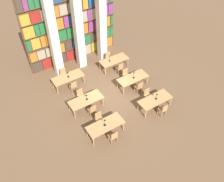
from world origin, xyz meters
The scene contains 29 objects.
ground_plane centered at (0.00, 0.00, 0.00)m, with size 40.00×40.00×0.00m, color brown.
bookshelf_bank centered at (0.02, 4.97, 2.69)m, with size 6.84×0.35×5.50m.
pillar_left centered at (-1.77, 3.90, 3.00)m, with size 0.54×0.54×6.00m.
pillar_center centered at (0.00, 3.90, 3.00)m, with size 0.54×0.54×6.00m.
pillar_right centered at (1.77, 3.90, 3.00)m, with size 0.54×0.54×6.00m.
reading_table_0 centered at (-1.77, -2.33, 0.65)m, with size 2.09×0.90×0.72m.
chair_0 centered at (-1.73, -3.06, 0.48)m, with size 0.42×0.40×0.88m.
chair_1 centered at (-1.73, -1.59, 0.48)m, with size 0.42×0.40×0.88m.
desk_lamp_0 centered at (-1.81, -2.33, 1.04)m, with size 0.14×0.14×0.47m.
reading_table_1 centered at (1.76, -2.30, 0.65)m, with size 2.09×0.90×0.72m.
chair_2 centered at (1.80, -3.03, 0.48)m, with size 0.42×0.40×0.88m.
chair_3 centered at (1.80, -1.56, 0.48)m, with size 0.42×0.40×0.88m.
desk_lamp_1 centered at (1.83, -2.30, 1.02)m, with size 0.14×0.14×0.44m.
reading_table_2 centered at (-1.77, -0.07, 0.65)m, with size 2.09×0.90×0.72m.
chair_4 centered at (-1.74, -0.80, 0.48)m, with size 0.42×0.40×0.88m.
chair_5 centered at (-1.74, 0.66, 0.48)m, with size 0.42×0.40×0.88m.
desk_lamp_2 centered at (-1.70, -0.08, 0.99)m, with size 0.14×0.14×0.40m.
reading_table_3 centered at (1.80, 0.04, 0.65)m, with size 2.09×0.90×0.72m.
chair_6 centered at (1.78, -0.70, 0.48)m, with size 0.42×0.40×0.88m.
chair_7 centered at (1.78, 0.77, 0.48)m, with size 0.42×0.40×0.88m.
desk_lamp_3 centered at (1.83, -0.01, 1.05)m, with size 0.14×0.14×0.49m.
reading_table_4 centered at (-1.78, 2.41, 0.65)m, with size 2.09×0.90×0.72m.
chair_8 centered at (-1.77, 1.67, 0.48)m, with size 0.42×0.40×0.88m.
chair_9 centered at (-1.77, 3.14, 0.48)m, with size 0.42×0.40×0.88m.
desk_lamp_4 centered at (-1.74, 2.40, 1.01)m, with size 0.14×0.14×0.43m.
reading_table_5 centered at (1.83, 2.35, 0.65)m, with size 2.09×0.90×0.72m.
chair_10 centered at (1.83, 1.61, 0.48)m, with size 0.42×0.40×0.88m.
chair_11 centered at (1.83, 3.08, 0.48)m, with size 0.42×0.40×0.88m.
desk_lamp_5 centered at (1.47, 2.39, 1.05)m, with size 0.14×0.14×0.49m.
Camera 1 is at (-6.05, -9.68, 11.46)m, focal length 40.00 mm.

